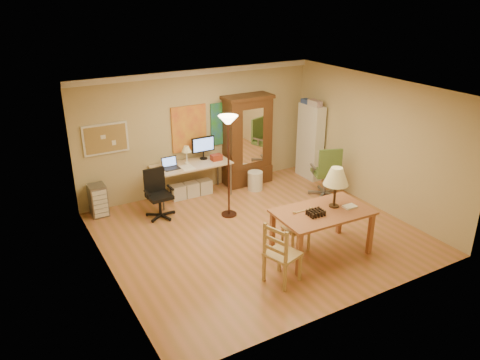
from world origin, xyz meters
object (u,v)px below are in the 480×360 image
office_chair_green (325,183)px  dining_table (328,201)px  office_chair_black (159,204)px  computer_desk (192,176)px  bookshelf (310,142)px  armoire (247,146)px

office_chair_green → dining_table: bearing=-129.5°
office_chair_green → office_chair_black: bearing=166.5°
computer_desk → bookshelf: bookshelf is taller
bookshelf → office_chair_green: bearing=-108.9°
dining_table → office_chair_green: 2.46m
office_chair_green → computer_desk: bearing=150.6°
office_chair_black → armoire: size_ratio=0.48×
computer_desk → armoire: (1.44, 0.08, 0.43)m
computer_desk → office_chair_black: bearing=-149.6°
office_chair_black → office_chair_green: bearing=-13.5°
office_chair_black → bookshelf: size_ratio=0.55×
office_chair_black → bookshelf: bookshelf is taller
office_chair_black → bookshelf: 3.95m
office_chair_black → armoire: bearing=15.2°
dining_table → office_chair_green: dining_table is taller
dining_table → bookshelf: size_ratio=0.93×
office_chair_black → bookshelf: bearing=3.3°
computer_desk → bookshelf: 2.96m
computer_desk → office_chair_green: bearing=-29.4°
office_chair_green → bookshelf: size_ratio=0.64×
office_chair_green → bookshelf: bearing=71.1°
bookshelf → computer_desk: bearing=172.9°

